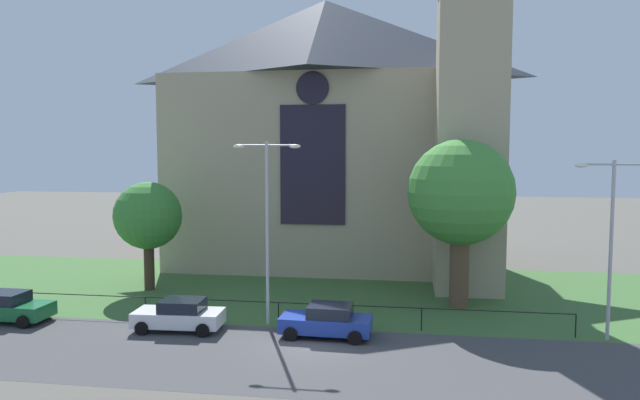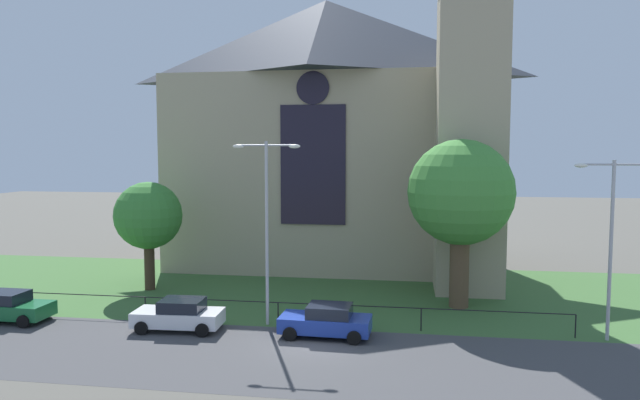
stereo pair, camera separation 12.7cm
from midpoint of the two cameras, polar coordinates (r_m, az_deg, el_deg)
The scene contains 12 objects.
ground at distance 36.26m, azimuth 1.71°, elevation -8.90°, with size 160.00×160.00×0.00m, color #56544C.
road_asphalt at distance 24.88m, azimuth -1.70°, elevation -15.35°, with size 120.00×8.00×0.01m, color #424244.
grass_verge at distance 34.34m, azimuth 1.30°, elevation -9.68°, with size 120.00×20.00×0.01m, color #3D6633.
church_building at distance 43.93m, azimuth 1.33°, elevation 6.98°, with size 23.20×16.20×26.00m.
iron_railing at distance 29.20m, azimuth -4.25°, elevation -10.33°, with size 28.14×0.07×1.13m.
tree_left_near at distance 37.21m, azimuth -16.72°, elevation -1.55°, with size 4.16×4.16×6.74m.
tree_right_near at distance 32.38m, azimuth 13.63°, elevation 0.59°, with size 5.79×5.79×9.28m.
streetlamp_near at distance 28.37m, azimuth -5.38°, elevation -1.04°, with size 3.37×0.26×9.09m.
streetlamp_far at distance 29.06m, azimuth 26.76°, elevation -2.34°, with size 3.37×0.26×8.21m.
parked_car_green at distance 33.62m, azimuth -28.56°, elevation -9.27°, with size 4.22×2.07×1.51m.
parked_car_white at distance 29.08m, azimuth -13.83°, elevation -10.97°, with size 4.28×2.18×1.51m.
parked_car_blue at distance 27.33m, azimuth 0.55°, elevation -11.86°, with size 4.27×2.15×1.51m.
Camera 1 is at (4.10, -25.00, 8.55)m, focal length 32.40 mm.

